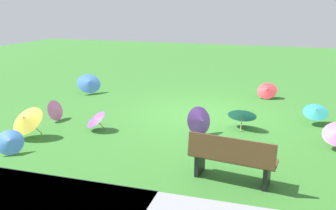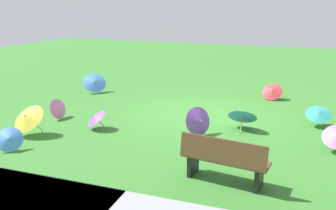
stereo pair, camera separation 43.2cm
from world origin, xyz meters
name	(u,v)px [view 2 (the right image)]	position (x,y,z in m)	size (l,w,h in m)	color
ground	(203,115)	(0.00, 0.00, 0.00)	(40.00, 40.00, 0.00)	#387A2D
park_bench	(224,160)	(-1.50, 3.89, 0.47)	(1.64, 0.65, 0.90)	brown
parasol_red_0	(272,91)	(-1.71, -2.67, 0.31)	(0.76, 0.66, 0.60)	tan
parasol_teal_0	(319,113)	(-3.17, -0.18, 0.38)	(0.67, 0.64, 0.59)	tan
parasol_blue_0	(9,139)	(3.31, 4.18, 0.29)	(0.74, 0.72, 0.56)	tan
parasol_blue_1	(243,114)	(-1.30, 0.77, 0.41)	(0.79, 0.72, 0.72)	tan
parasol_purple_1	(95,117)	(2.32, 2.22, 0.33)	(0.77, 0.77, 0.55)	tan
parasol_pink_2	(59,109)	(3.80, 1.81, 0.30)	(0.57, 0.61, 0.59)	tan
parasol_yellow_1	(27,117)	(3.62, 3.27, 0.50)	(0.92, 0.86, 0.83)	tan
parasol_purple_3	(200,121)	(-0.37, 1.65, 0.37)	(0.77, 0.81, 0.74)	tan
parasol_blue_2	(95,82)	(4.57, -1.26, 0.42)	(1.11, 1.11, 0.78)	tan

